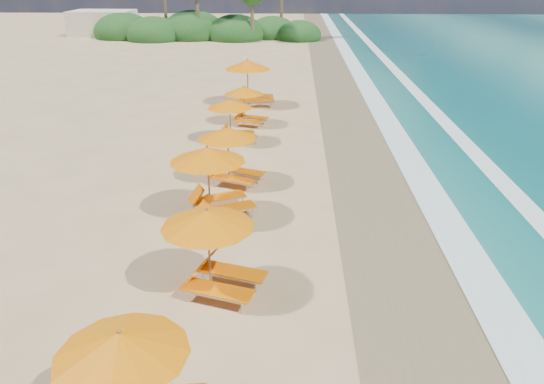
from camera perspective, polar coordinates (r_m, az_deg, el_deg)
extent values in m
plane|color=tan|center=(15.94, 0.00, -3.95)|extent=(160.00, 160.00, 0.00)
cube|color=olive|center=(16.28, 14.25, -4.10)|extent=(4.00, 160.00, 0.01)
cube|color=white|center=(16.65, 19.32, -4.02)|extent=(1.20, 160.00, 0.01)
cone|color=orange|center=(8.78, -16.48, -15.86)|extent=(2.42, 2.42, 0.43)
sphere|color=olive|center=(8.63, -16.66, -14.64)|extent=(0.08, 0.08, 0.08)
cylinder|color=olive|center=(12.57, -7.01, -6.62)|extent=(0.05, 0.05, 2.18)
cone|color=orange|center=(12.14, -7.22, -2.92)|extent=(2.79, 2.79, 0.44)
sphere|color=olive|center=(12.03, -7.28, -1.89)|extent=(0.08, 0.08, 0.08)
cylinder|color=olive|center=(16.31, -7.04, 1.00)|extent=(0.06, 0.06, 2.31)
cone|color=orange|center=(15.97, -7.21, 4.18)|extent=(3.17, 3.17, 0.46)
sphere|color=olive|center=(15.89, -7.26, 5.05)|extent=(0.08, 0.08, 0.08)
cylinder|color=olive|center=(18.98, -4.88, 4.05)|extent=(0.05, 0.05, 2.08)
cone|color=orange|center=(18.71, -4.97, 6.54)|extent=(2.77, 2.77, 0.42)
sphere|color=olive|center=(18.64, -5.00, 7.22)|extent=(0.07, 0.07, 0.07)
cylinder|color=olive|center=(23.55, -4.67, 7.84)|extent=(0.05, 0.05, 1.97)
cone|color=orange|center=(23.34, -4.74, 9.78)|extent=(2.49, 2.49, 0.40)
sphere|color=olive|center=(23.29, -4.76, 10.30)|extent=(0.07, 0.07, 0.07)
cylinder|color=olive|center=(26.34, -3.12, 9.54)|extent=(0.05, 0.05, 1.92)
cone|color=orange|center=(26.16, -3.16, 11.23)|extent=(2.48, 2.48, 0.39)
sphere|color=olive|center=(26.11, -3.17, 11.69)|extent=(0.07, 0.07, 0.07)
cylinder|color=olive|center=(30.18, -2.71, 12.00)|extent=(0.06, 0.06, 2.57)
cone|color=orange|center=(29.98, -2.75, 14.00)|extent=(2.89, 2.89, 0.52)
sphere|color=olive|center=(29.93, -2.76, 14.54)|extent=(0.09, 0.09, 0.09)
ellipsoid|color=#163D14|center=(59.86, -4.03, 17.17)|extent=(6.40, 6.40, 4.16)
ellipsoid|color=#163D14|center=(61.58, -8.77, 17.22)|extent=(7.20, 7.20, 4.68)
ellipsoid|color=#163D14|center=(60.55, -13.01, 16.69)|extent=(6.00, 6.00, 3.90)
ellipsoid|color=#163D14|center=(61.54, 0.06, 17.33)|extent=(5.60, 5.60, 3.64)
ellipsoid|color=#163D14|center=(63.58, -16.18, 16.75)|extent=(6.60, 6.60, 4.29)
ellipsoid|color=#163D14|center=(59.51, 3.00, 17.02)|extent=(5.00, 5.00, 3.25)
cylinder|color=brown|center=(57.50, -2.22, 18.82)|extent=(0.36, 0.36, 5.00)
cylinder|color=brown|center=(59.24, -8.27, 19.05)|extent=(0.36, 0.36, 5.60)
cylinder|color=brown|center=(62.00, -11.80, 19.29)|extent=(0.36, 0.36, 6.20)
cylinder|color=brown|center=(61.25, 1.06, 19.98)|extent=(0.36, 0.36, 6.80)
cube|color=beige|center=(66.36, -18.29, 17.42)|extent=(7.00, 5.00, 2.80)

